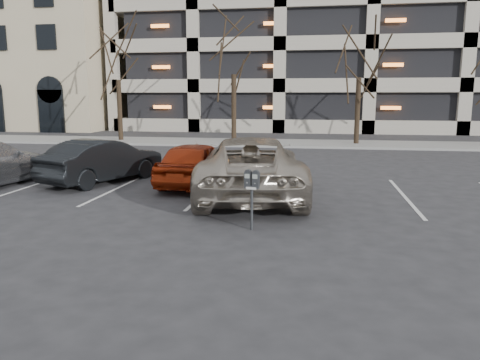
% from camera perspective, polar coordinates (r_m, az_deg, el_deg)
% --- Properties ---
extents(ground, '(140.00, 140.00, 0.00)m').
position_cam_1_polar(ground, '(11.48, 0.42, -3.75)').
color(ground, '#28282B').
rests_on(ground, ground).
extents(sidewalk, '(80.00, 4.00, 0.12)m').
position_cam_1_polar(sidewalk, '(27.19, 5.51, 4.49)').
color(sidewalk, gray).
rests_on(sidewalk, ground).
extents(stall_lines, '(16.90, 5.20, 0.00)m').
position_cam_1_polar(stall_lines, '(13.94, -3.86, -1.23)').
color(stall_lines, silver).
rests_on(stall_lines, ground).
extents(parking_garage, '(52.00, 20.00, 19.00)m').
position_cam_1_polar(parking_garage, '(46.47, 22.93, 17.52)').
color(parking_garage, black).
rests_on(parking_garage, ground).
extents(tree_a, '(3.61, 3.61, 8.20)m').
position_cam_1_polar(tree_a, '(29.59, -14.81, 16.05)').
color(tree_a, black).
rests_on(tree_a, ground).
extents(tree_b, '(3.88, 3.88, 8.82)m').
position_cam_1_polar(tree_b, '(27.64, -0.78, 17.74)').
color(tree_b, black).
rests_on(tree_b, ground).
extents(tree_c, '(3.67, 3.67, 8.35)m').
position_cam_1_polar(tree_c, '(27.30, 14.52, 16.80)').
color(tree_c, black).
rests_on(tree_c, ground).
extents(parking_meter, '(0.34, 0.18, 1.25)m').
position_cam_1_polar(parking_meter, '(9.65, 1.45, -0.62)').
color(parking_meter, black).
rests_on(parking_meter, ground).
extents(suv_silver, '(3.59, 6.34, 1.67)m').
position_cam_1_polar(suv_silver, '(12.96, 1.30, 1.63)').
color(suv_silver, '#B6AB9B').
rests_on(suv_silver, ground).
extents(car_red, '(1.81, 4.14, 1.39)m').
position_cam_1_polar(car_red, '(14.69, -5.47, 2.06)').
color(car_red, '#9C290E').
rests_on(car_red, ground).
extents(car_dark, '(2.97, 4.49, 1.40)m').
position_cam_1_polar(car_dark, '(15.78, -16.37, 2.28)').
color(car_dark, black).
rests_on(car_dark, ground).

